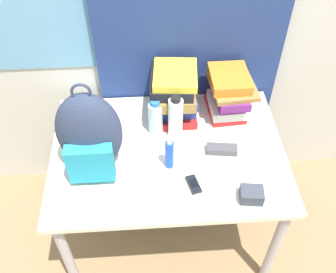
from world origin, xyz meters
The scene contains 12 objects.
wall_back centered at (0.00, 0.91, 1.25)m, with size 6.00×0.06×2.50m.
curtain_blue centered at (0.14, 0.85, 1.25)m, with size 0.97×0.04×2.50m.
desk centered at (0.00, 0.41, 0.63)m, with size 1.14×0.82×0.72m.
backpack centered at (-0.35, 0.34, 0.92)m, with size 0.29×0.22×0.49m.
book_stack_left centered at (0.05, 0.67, 0.86)m, with size 0.25×0.30×0.29m.
book_stack_center centered at (0.33, 0.67, 0.84)m, with size 0.24×0.28×0.25m.
water_bottle centered at (-0.05, 0.54, 0.81)m, with size 0.07×0.07×0.21m.
sports_bottle centered at (0.04, 0.51, 0.84)m, with size 0.07×0.07×0.25m.
sunscreen_bottle centered at (0.00, 0.31, 0.80)m, with size 0.04×0.04×0.18m.
cell_phone centered at (0.10, 0.19, 0.72)m, with size 0.07×0.11×0.02m.
sunglasses_case centered at (0.26, 0.38, 0.73)m, with size 0.16×0.07×0.04m.
camera_pouch centered at (0.35, 0.10, 0.75)m, with size 0.11×0.09×0.06m.
Camera 1 is at (-0.08, -0.86, 2.17)m, focal length 42.00 mm.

